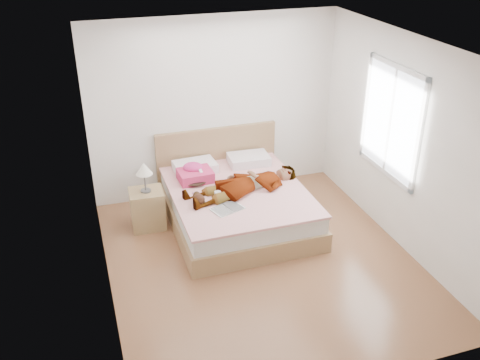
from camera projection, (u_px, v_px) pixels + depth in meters
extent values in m
plane|color=#552E1A|center=(262.00, 261.00, 6.50)|extent=(4.00, 4.00, 0.00)
imported|color=white|center=(245.00, 181.00, 7.03)|extent=(1.76, 0.98, 0.23)
ellipsoid|color=black|center=(195.00, 178.00, 7.29)|extent=(0.52, 0.58, 0.07)
cube|color=silver|center=(200.00, 170.00, 7.21)|extent=(0.06, 0.09, 0.05)
plane|color=white|center=(267.00, 47.00, 5.31)|extent=(4.00, 4.00, 0.00)
plane|color=silver|center=(215.00, 107.00, 7.60)|extent=(3.60, 0.00, 3.60)
plane|color=silver|center=(352.00, 269.00, 4.22)|extent=(3.60, 0.00, 3.60)
plane|color=silver|center=(97.00, 189.00, 5.41)|extent=(0.00, 4.00, 4.00)
plane|color=silver|center=(404.00, 145.00, 6.40)|extent=(0.00, 4.00, 4.00)
cube|color=white|center=(391.00, 121.00, 6.56)|extent=(0.02, 1.10, 1.30)
cube|color=silver|center=(419.00, 138.00, 6.07)|extent=(0.04, 0.06, 1.42)
cube|color=silver|center=(367.00, 106.00, 7.05)|extent=(0.04, 0.06, 1.42)
cube|color=silver|center=(384.00, 171.00, 6.87)|extent=(0.04, 1.22, 0.06)
cube|color=silver|center=(399.00, 67.00, 6.25)|extent=(0.04, 1.22, 0.06)
cube|color=silver|center=(391.00, 121.00, 6.56)|extent=(0.03, 0.04, 1.30)
cube|color=olive|center=(238.00, 214.00, 7.24)|extent=(1.78, 2.08, 0.26)
cube|color=silver|center=(238.00, 199.00, 7.13)|extent=(1.70, 2.00, 0.22)
cube|color=silver|center=(238.00, 190.00, 7.08)|extent=(1.74, 2.04, 0.03)
cube|color=brown|center=(217.00, 160.00, 7.93)|extent=(1.80, 0.07, 1.00)
cube|color=white|center=(195.00, 167.00, 7.54)|extent=(0.61, 0.44, 0.13)
cube|color=silver|center=(249.00, 159.00, 7.76)|extent=(0.60, 0.43, 0.13)
cube|color=#D33972|center=(195.00, 175.00, 7.27)|extent=(0.47, 0.38, 0.15)
ellipsoid|color=#E43E87|center=(193.00, 167.00, 7.28)|extent=(0.33, 0.29, 0.14)
cube|color=white|center=(228.00, 209.00, 6.61)|extent=(0.44, 0.36, 0.01)
cube|color=white|center=(221.00, 211.00, 6.55)|extent=(0.26, 0.30, 0.02)
cube|color=#282828|center=(234.00, 206.00, 6.66)|extent=(0.26, 0.30, 0.02)
cylinder|color=silver|center=(218.00, 195.00, 6.83)|extent=(0.11, 0.11, 0.10)
torus|color=white|center=(221.00, 195.00, 6.83)|extent=(0.07, 0.04, 0.07)
cylinder|color=black|center=(218.00, 192.00, 6.81)|extent=(0.10, 0.10, 0.00)
ellipsoid|color=black|center=(199.00, 199.00, 6.70)|extent=(0.16, 0.18, 0.13)
ellipsoid|color=beige|center=(199.00, 199.00, 6.68)|extent=(0.08, 0.09, 0.06)
sphere|color=black|center=(197.00, 195.00, 6.78)|extent=(0.10, 0.10, 0.10)
sphere|color=pink|center=(193.00, 193.00, 6.78)|extent=(0.04, 0.04, 0.04)
sphere|color=#F19DBA|center=(199.00, 192.00, 6.80)|extent=(0.04, 0.04, 0.04)
ellipsoid|color=black|center=(196.00, 204.00, 6.66)|extent=(0.04, 0.06, 0.03)
ellipsoid|color=black|center=(204.00, 202.00, 6.70)|extent=(0.04, 0.06, 0.03)
cube|color=brown|center=(148.00, 209.00, 7.10)|extent=(0.46, 0.41, 0.54)
cylinder|color=#505050|center=(146.00, 191.00, 6.97)|extent=(0.14, 0.14, 0.02)
cylinder|color=#545454|center=(145.00, 181.00, 6.91)|extent=(0.02, 0.02, 0.27)
cone|color=white|center=(144.00, 168.00, 6.82)|extent=(0.22, 0.22, 0.16)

